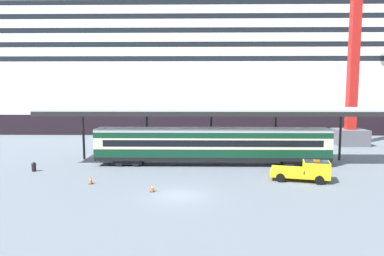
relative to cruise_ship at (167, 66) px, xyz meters
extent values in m
plane|color=slate|center=(5.55, -51.82, -13.78)|extent=(400.00, 400.00, 0.00)
cube|color=black|center=(0.00, 0.01, -11.88)|extent=(147.51, 29.57, 3.80)
cube|color=white|center=(0.00, 0.01, -5.54)|extent=(147.51, 29.57, 8.87)
cube|color=white|center=(0.00, 0.01, 0.23)|extent=(135.71, 27.21, 2.68)
cube|color=black|center=(0.00, -13.54, 0.36)|extent=(129.81, 0.12, 0.96)
cube|color=white|center=(0.00, 0.01, 2.91)|extent=(130.28, 26.12, 2.68)
cube|color=black|center=(0.00, -13.00, 3.04)|extent=(124.62, 0.12, 0.96)
cube|color=white|center=(0.00, 0.01, 5.58)|extent=(124.86, 25.03, 2.68)
cube|color=black|center=(0.00, -12.45, 5.72)|extent=(119.43, 0.12, 0.96)
cube|color=white|center=(0.00, 0.01, 8.26)|extent=(119.43, 23.94, 2.68)
cube|color=black|center=(0.00, -11.91, 8.39)|extent=(114.24, 0.12, 0.96)
cube|color=white|center=(0.00, 0.01, 10.94)|extent=(114.00, 22.85, 2.68)
cube|color=black|center=(0.00, -11.37, 11.07)|extent=(109.04, 0.12, 0.96)
cube|color=white|center=(0.00, 0.01, 13.61)|extent=(108.57, 21.76, 2.68)
cube|color=#BABABA|center=(8.65, -39.82, -7.60)|extent=(38.20, 5.39, 0.25)
cube|color=black|center=(8.65, -42.42, -7.97)|extent=(38.20, 0.20, 0.50)
cylinder|color=black|center=(-6.63, -37.53, -10.75)|extent=(0.28, 0.28, 6.06)
cylinder|color=black|center=(1.01, -37.53, -10.75)|extent=(0.28, 0.28, 6.06)
cylinder|color=black|center=(8.65, -37.53, -10.75)|extent=(0.28, 0.28, 6.06)
cylinder|color=black|center=(16.29, -37.53, -10.75)|extent=(0.28, 0.28, 6.06)
cylinder|color=black|center=(23.93, -37.53, -10.75)|extent=(0.28, 0.28, 6.06)
cube|color=black|center=(8.65, -40.32, -12.93)|extent=(25.71, 2.80, 0.40)
cube|color=#0F3823|center=(8.65, -40.32, -12.28)|extent=(25.71, 2.80, 0.90)
cube|color=beige|center=(8.65, -40.32, -11.23)|extent=(25.71, 2.80, 1.20)
cube|color=black|center=(8.65, -41.69, -11.18)|extent=(23.65, 0.08, 0.72)
cube|color=#0F3823|center=(8.65, -40.32, -10.33)|extent=(25.71, 2.80, 0.60)
cube|color=#AFAFAF|center=(8.65, -40.32, -9.85)|extent=(25.71, 2.69, 0.36)
cube|color=black|center=(-0.60, -40.32, -13.33)|extent=(3.20, 2.35, 0.50)
cylinder|color=black|center=(-1.50, -41.50, -13.36)|extent=(0.84, 0.12, 0.84)
cylinder|color=black|center=(0.30, -41.50, -13.36)|extent=(0.84, 0.12, 0.84)
cube|color=black|center=(17.91, -40.32, -13.33)|extent=(3.20, 2.35, 0.50)
cylinder|color=black|center=(17.01, -41.50, -13.36)|extent=(0.84, 0.12, 0.84)
cylinder|color=black|center=(18.81, -41.50, -13.36)|extent=(0.84, 0.12, 0.84)
cube|color=yellow|center=(16.40, -47.02, -13.20)|extent=(5.53, 3.18, 0.36)
cube|color=#F2B20C|center=(16.40, -47.02, -13.33)|extent=(5.53, 3.20, 0.12)
cube|color=yellow|center=(17.81, -47.36, -12.47)|extent=(2.68, 2.41, 1.10)
cube|color=#19232D|center=(17.81, -47.36, -12.12)|extent=(2.46, 2.28, 0.44)
cube|color=orange|center=(17.81, -47.36, -11.84)|extent=(0.59, 0.33, 0.16)
cube|color=yellow|center=(15.39, -46.77, -12.84)|extent=(3.28, 2.56, 0.36)
cylinder|color=black|center=(18.25, -46.44, -13.38)|extent=(0.84, 0.43, 0.80)
cylinder|color=black|center=(17.78, -48.38, -13.38)|extent=(0.84, 0.43, 0.80)
cylinder|color=black|center=(15.02, -45.65, -13.38)|extent=(0.84, 0.43, 0.80)
cylinder|color=black|center=(14.54, -47.59, -13.38)|extent=(0.84, 0.43, 0.80)
cube|color=black|center=(-2.43, -48.46, -13.76)|extent=(0.36, 0.36, 0.04)
cone|color=#EA590F|center=(-2.43, -48.46, -13.40)|extent=(0.30, 0.30, 0.69)
cylinder|color=white|center=(-2.43, -48.46, -13.36)|extent=(0.17, 0.17, 0.10)
cube|color=black|center=(3.36, -50.76, -13.76)|extent=(0.36, 0.36, 0.04)
cone|color=#EA590F|center=(3.36, -50.76, -13.40)|extent=(0.30, 0.30, 0.67)
cylinder|color=white|center=(3.36, -50.76, -13.37)|extent=(0.17, 0.17, 0.09)
cube|color=#595960|center=(30.26, -25.79, -12.58)|extent=(4.40, 4.40, 2.40)
cube|color=red|center=(30.26, -25.79, 5.59)|extent=(1.30, 1.30, 33.94)
cylinder|color=black|center=(-9.74, -43.82, -13.43)|extent=(0.44, 0.44, 0.70)
sphere|color=black|center=(-9.74, -43.82, -13.06)|extent=(0.48, 0.48, 0.48)
camera|label=1|loc=(7.07, -78.03, -5.56)|focal=32.11mm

